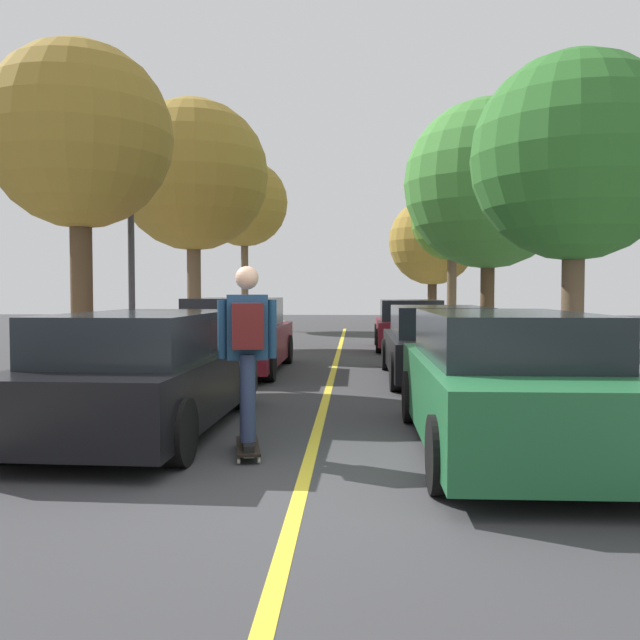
% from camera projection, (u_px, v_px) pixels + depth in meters
% --- Properties ---
extents(ground, '(80.00, 80.00, 0.00)m').
position_uv_depth(ground, '(300.00, 494.00, 5.45)').
color(ground, '#353538').
extents(center_line, '(0.12, 39.20, 0.01)m').
position_uv_depth(center_line, '(323.00, 408.00, 9.44)').
color(center_line, gold).
rests_on(center_line, ground).
extents(parked_car_left_nearest, '(2.00, 4.52, 1.38)m').
position_uv_depth(parked_car_left_nearest, '(147.00, 372.00, 7.85)').
color(parked_car_left_nearest, black).
rests_on(parked_car_left_nearest, ground).
extents(parked_car_left_near, '(1.97, 4.48, 1.49)m').
position_uv_depth(parked_car_left_near, '(236.00, 336.00, 13.69)').
color(parked_car_left_near, maroon).
rests_on(parked_car_left_near, ground).
extents(parked_car_right_nearest, '(1.87, 4.37, 1.41)m').
position_uv_depth(parked_car_right_nearest, '(506.00, 383.00, 6.87)').
color(parked_car_right_nearest, '#1E5B33').
rests_on(parked_car_right_nearest, ground).
extents(parked_car_right_near, '(1.95, 4.39, 1.35)m').
position_uv_depth(parked_car_right_near, '(438.00, 344.00, 12.43)').
color(parked_car_right_near, black).
rests_on(parked_car_right_near, ground).
extents(parked_car_right_far, '(1.98, 4.07, 1.38)m').
position_uv_depth(parked_car_right_far, '(410.00, 325.00, 18.96)').
color(parked_car_right_far, maroon).
rests_on(parked_car_right_far, ground).
extents(street_tree_left_nearest, '(3.06, 3.06, 5.59)m').
position_uv_depth(street_tree_left_nearest, '(79.00, 138.00, 11.20)').
color(street_tree_left_nearest, '#4C3823').
rests_on(street_tree_left_nearest, sidewalk_left).
extents(street_tree_left_near, '(4.23, 4.23, 6.85)m').
position_uv_depth(street_tree_left_near, '(193.00, 176.00, 19.05)').
color(street_tree_left_near, brown).
rests_on(street_tree_left_near, sidewalk_left).
extents(street_tree_left_far, '(3.56, 3.56, 6.87)m').
position_uv_depth(street_tree_left_far, '(244.00, 204.00, 27.85)').
color(street_tree_left_far, brown).
rests_on(street_tree_left_far, sidewalk_left).
extents(street_tree_right_nearest, '(3.48, 3.48, 5.48)m').
position_uv_depth(street_tree_right_nearest, '(575.00, 158.00, 11.39)').
color(street_tree_right_nearest, brown).
rests_on(street_tree_right_nearest, sidewalk_right).
extents(street_tree_right_near, '(4.68, 4.68, 6.78)m').
position_uv_depth(street_tree_right_near, '(488.00, 185.00, 18.79)').
color(street_tree_right_near, '#4C3823').
rests_on(street_tree_right_near, sidewalk_right).
extents(street_tree_right_far, '(3.17, 3.17, 5.80)m').
position_uv_depth(street_tree_right_far, '(452.00, 220.00, 25.79)').
color(street_tree_right_far, brown).
rests_on(street_tree_right_far, sidewalk_right).
extents(street_tree_right_farthest, '(4.16, 4.16, 5.93)m').
position_uv_depth(street_tree_right_farthest, '(433.00, 242.00, 32.38)').
color(street_tree_right_farthest, '#3D2D1E').
rests_on(street_tree_right_farthest, sidewalk_right).
extents(streetlamp, '(0.36, 0.24, 5.30)m').
position_uv_depth(streetlamp, '(131.00, 206.00, 12.54)').
color(streetlamp, '#38383D').
rests_on(streetlamp, sidewalk_left).
extents(skateboard, '(0.37, 0.87, 0.10)m').
position_uv_depth(skateboard, '(248.00, 446.00, 6.74)').
color(skateboard, black).
rests_on(skateboard, ground).
extents(skateboarder, '(0.59, 0.71, 1.77)m').
position_uv_depth(skateboarder, '(247.00, 344.00, 6.66)').
color(skateboarder, black).
rests_on(skateboarder, skateboard).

